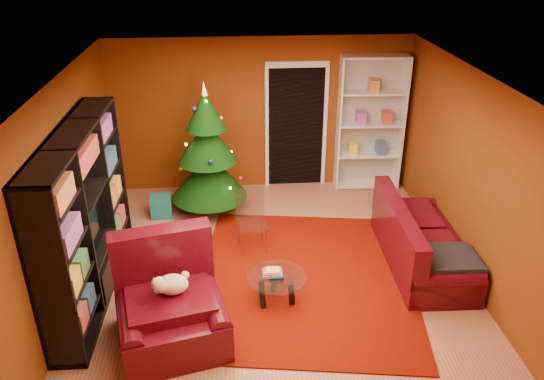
{
  "coord_description": "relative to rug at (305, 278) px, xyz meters",
  "views": [
    {
      "loc": [
        -0.5,
        -5.8,
        4.14
      ],
      "look_at": [
        0.0,
        0.4,
        1.05
      ],
      "focal_mm": 35.0,
      "sensor_mm": 36.0,
      "label": 1
    }
  ],
  "objects": [
    {
      "name": "christmas_tree",
      "position": [
        -1.28,
        1.99,
        1.03
      ],
      "size": [
        1.58,
        1.58,
        2.14
      ],
      "primitive_type": null,
      "rotation": [
        0.0,
        0.0,
        -0.41
      ],
      "color": "black",
      "rests_on": "floor"
    },
    {
      "name": "dog",
      "position": [
        -1.58,
        -0.97,
        0.7
      ],
      "size": [
        0.46,
        0.38,
        0.31
      ],
      "primitive_type": null,
      "rotation": [
        0.0,
        0.0,
        0.23
      ],
      "color": "beige",
      "rests_on": "armchair"
    },
    {
      "name": "wall_right",
      "position": [
        2.13,
        0.13,
        1.29
      ],
      "size": [
        0.05,
        5.5,
        2.6
      ],
      "primitive_type": "cube",
      "color": "#77340D",
      "rests_on": "ground"
    },
    {
      "name": "floor",
      "position": [
        -0.39,
        0.13,
        -0.03
      ],
      "size": [
        5.0,
        5.5,
        0.05
      ],
      "primitive_type": "cube",
      "color": "#9D5C3F",
      "rests_on": "ground"
    },
    {
      "name": "coffee_table",
      "position": [
        -0.42,
        -0.44,
        0.18
      ],
      "size": [
        0.76,
        0.76,
        0.46
      ],
      "primitive_type": null,
      "rotation": [
        0.0,
        0.0,
        -0.03
      ],
      "color": "gray",
      "rests_on": "rug"
    },
    {
      "name": "armchair",
      "position": [
        -1.62,
        -1.03,
        0.47
      ],
      "size": [
        1.48,
        1.48,
        0.96
      ],
      "primitive_type": null,
      "rotation": [
        0.0,
        0.0,
        0.23
      ],
      "color": "#3E0610",
      "rests_on": "rug"
    },
    {
      "name": "doorway",
      "position": [
        0.21,
        2.86,
        1.04
      ],
      "size": [
        1.06,
        0.6,
        2.16
      ],
      "primitive_type": null,
      "color": "black",
      "rests_on": "floor"
    },
    {
      "name": "sofa",
      "position": [
        1.63,
        0.23,
        0.43
      ],
      "size": [
        0.98,
        2.07,
        0.88
      ],
      "primitive_type": null,
      "rotation": [
        0.0,
        0.0,
        1.54
      ],
      "color": "#3E0610",
      "rests_on": "rug"
    },
    {
      "name": "acrylic_chair",
      "position": [
        -0.65,
        0.77,
        0.39
      ],
      "size": [
        0.46,
        0.49,
        0.8
      ],
      "primitive_type": null,
      "rotation": [
        0.0,
        0.0,
        0.12
      ],
      "color": "#66605B",
      "rests_on": "rug"
    },
    {
      "name": "wall_left",
      "position": [
        -2.92,
        0.13,
        1.29
      ],
      "size": [
        0.05,
        5.5,
        2.6
      ],
      "primitive_type": "cube",
      "color": "#77340D",
      "rests_on": "ground"
    },
    {
      "name": "media_unit",
      "position": [
        -2.67,
        -0.01,
        1.05
      ],
      "size": [
        0.46,
        2.76,
        2.11
      ],
      "primitive_type": null,
      "rotation": [
        0.0,
        0.0,
        -0.01
      ],
      "color": "black",
      "rests_on": "floor"
    },
    {
      "name": "gift_box_teal",
      "position": [
        -2.05,
        1.89,
        0.16
      ],
      "size": [
        0.35,
        0.35,
        0.33
      ],
      "primitive_type": "cube",
      "rotation": [
        0.0,
        0.0,
        0.07
      ],
      "color": "#136467",
      "rests_on": "floor"
    },
    {
      "name": "wall_back",
      "position": [
        -0.39,
        2.91,
        1.29
      ],
      "size": [
        5.0,
        0.05,
        2.6
      ],
      "primitive_type": "cube",
      "color": "#77340D",
      "rests_on": "ground"
    },
    {
      "name": "rug",
      "position": [
        0.0,
        0.0,
        0.0
      ],
      "size": [
        3.24,
        3.63,
        0.02
      ],
      "primitive_type": "cube",
      "rotation": [
        0.0,
        0.0,
        -0.15
      ],
      "color": "#6A0E01",
      "rests_on": "floor"
    },
    {
      "name": "white_bookshelf",
      "position": [
        1.45,
        2.7,
        1.14
      ],
      "size": [
        1.12,
        0.45,
        2.37
      ],
      "primitive_type": null,
      "rotation": [
        0.0,
        0.0,
        -0.05
      ],
      "color": "white",
      "rests_on": "floor"
    },
    {
      "name": "ceiling",
      "position": [
        -0.39,
        0.13,
        2.62
      ],
      "size": [
        5.0,
        5.5,
        0.05
      ],
      "primitive_type": "cube",
      "color": "silver",
      "rests_on": "wall_back"
    },
    {
      "name": "gift_box_green",
      "position": [
        -1.16,
        2.36,
        0.13
      ],
      "size": [
        0.34,
        0.34,
        0.28
      ],
      "primitive_type": "cube",
      "rotation": [
        0.0,
        0.0,
        -0.26
      ],
      "color": "#347848",
      "rests_on": "floor"
    },
    {
      "name": "gift_box_red",
      "position": [
        -1.78,
        2.23,
        0.11
      ],
      "size": [
        0.29,
        0.29,
        0.23
      ],
      "primitive_type": "cube",
      "rotation": [
        0.0,
        0.0,
        -0.28
      ],
      "color": "maroon",
      "rests_on": "floor"
    }
  ]
}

